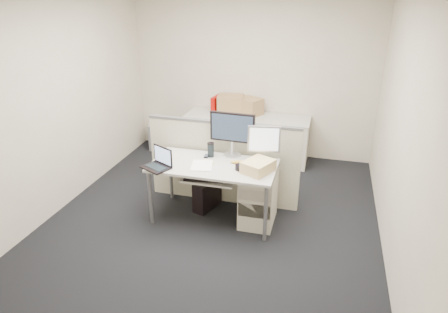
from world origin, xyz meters
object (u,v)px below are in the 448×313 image
(monitor_main, at_px, (232,135))
(laptop, at_px, (155,159))
(desk, at_px, (214,169))
(desk_phone, at_px, (264,165))

(monitor_main, height_order, laptop, monitor_main)
(desk, bearing_deg, monitor_main, 64.89)
(desk, xyz_separation_m, desk_phone, (0.60, 0.08, 0.10))
(monitor_main, distance_m, laptop, 0.99)
(desk, relative_size, desk_phone, 7.33)
(laptop, bearing_deg, desk_phone, 43.16)
(monitor_main, relative_size, laptop, 1.78)
(desk, distance_m, desk_phone, 0.61)
(desk, relative_size, monitor_main, 2.68)
(desk, relative_size, laptop, 4.77)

